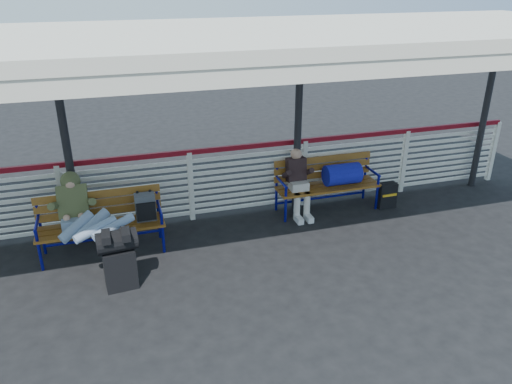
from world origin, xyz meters
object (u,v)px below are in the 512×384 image
object	(u,v)px
traveler_man	(89,220)
bench_left	(112,215)
companion_person	(298,182)
luggage_stack	(119,257)
bench_right	(335,176)
suitcase_side	(386,195)

from	to	relation	value
traveler_man	bench_left	bearing A→B (deg)	49.15
bench_left	companion_person	world-z (taller)	companion_person
traveler_man	luggage_stack	bearing A→B (deg)	-63.30
bench_right	suitcase_side	xyz separation A→B (m)	(0.91, -0.24, -0.38)
companion_person	suitcase_side	bearing A→B (deg)	-7.32
bench_right	companion_person	world-z (taller)	companion_person
bench_left	companion_person	size ratio (longest dim) A/B	1.57
bench_left	suitcase_side	distance (m)	4.68
luggage_stack	suitcase_side	size ratio (longest dim) A/B	1.86
luggage_stack	companion_person	bearing A→B (deg)	19.04
luggage_stack	bench_right	xyz separation A→B (m)	(3.71, 1.40, 0.15)
bench_right	suitcase_side	size ratio (longest dim) A/B	3.95
luggage_stack	bench_right	size ratio (longest dim) A/B	0.47
luggage_stack	traveler_man	xyz separation A→B (m)	(-0.35, 0.69, 0.25)
luggage_stack	bench_right	bearing A→B (deg)	15.36
traveler_man	companion_person	size ratio (longest dim) A/B	1.43
bench_left	companion_person	xyz separation A→B (m)	(3.06, 0.33, 0.02)
luggage_stack	traveler_man	bearing A→B (deg)	111.42
luggage_stack	bench_left	size ratio (longest dim) A/B	0.47
bench_left	companion_person	bearing A→B (deg)	6.12
luggage_stack	bench_left	distance (m)	1.05
bench_left	bench_right	world-z (taller)	same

